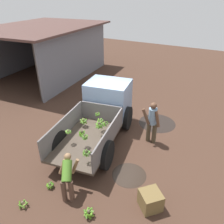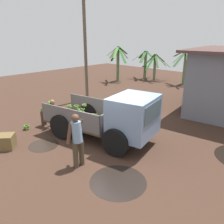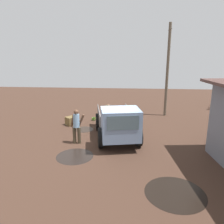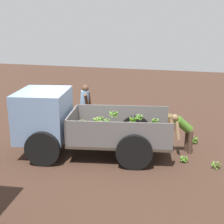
{
  "view_description": "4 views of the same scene",
  "coord_description": "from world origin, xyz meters",
  "px_view_note": "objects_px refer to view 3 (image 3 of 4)",
  "views": [
    {
      "loc": [
        -6.58,
        -3.99,
        5.18
      ],
      "look_at": [
        -0.45,
        -0.43,
        1.27
      ],
      "focal_mm": 35.0,
      "sensor_mm": 36.0,
      "label": 1
    },
    {
      "loc": [
        5.09,
        -5.44,
        3.92
      ],
      "look_at": [
        -0.52,
        0.52,
        1.04
      ],
      "focal_mm": 35.0,
      "sensor_mm": 36.0,
      "label": 2
    },
    {
      "loc": [
        10.23,
        0.81,
        4.34
      ],
      "look_at": [
        -0.98,
        -0.14,
        1.34
      ],
      "focal_mm": 35.0,
      "sensor_mm": 36.0,
      "label": 3
    },
    {
      "loc": [
        -3.8,
        8.38,
        3.83
      ],
      "look_at": [
        -1.31,
        -0.13,
        1.3
      ],
      "focal_mm": 50.0,
      "sensor_mm": 36.0,
      "label": 4
    }
  ],
  "objects_px": {
    "banana_bunch_on_ground_0": "(117,120)",
    "banana_bunch_on_ground_1": "(120,117)",
    "cargo_truck": "(119,124)",
    "banana_bunch_on_ground_2": "(94,118)",
    "person_foreground_visitor": "(77,125)",
    "utility_pole": "(167,70)",
    "person_worker_loading": "(106,111)",
    "wooden_crate_0": "(71,121)"
  },
  "relations": [
    {
      "from": "person_foreground_visitor",
      "to": "cargo_truck",
      "type": "bearing_deg",
      "value": -89.38
    },
    {
      "from": "cargo_truck",
      "to": "person_worker_loading",
      "type": "height_order",
      "value": "cargo_truck"
    },
    {
      "from": "banana_bunch_on_ground_1",
      "to": "person_foreground_visitor",
      "type": "bearing_deg",
      "value": -22.91
    },
    {
      "from": "utility_pole",
      "to": "person_worker_loading",
      "type": "bearing_deg",
      "value": -63.82
    },
    {
      "from": "utility_pole",
      "to": "banana_bunch_on_ground_2",
      "type": "distance_m",
      "value": 6.09
    },
    {
      "from": "person_foreground_visitor",
      "to": "banana_bunch_on_ground_0",
      "type": "relative_size",
      "value": 7.06
    },
    {
      "from": "utility_pole",
      "to": "banana_bunch_on_ground_1",
      "type": "xyz_separation_m",
      "value": [
        1.03,
        -3.23,
        -3.13
      ]
    },
    {
      "from": "cargo_truck",
      "to": "banana_bunch_on_ground_1",
      "type": "height_order",
      "value": "cargo_truck"
    },
    {
      "from": "person_foreground_visitor",
      "to": "wooden_crate_0",
      "type": "distance_m",
      "value": 3.08
    },
    {
      "from": "person_worker_loading",
      "to": "wooden_crate_0",
      "type": "bearing_deg",
      "value": -101.89
    },
    {
      "from": "banana_bunch_on_ground_1",
      "to": "cargo_truck",
      "type": "bearing_deg",
      "value": 2.13
    },
    {
      "from": "cargo_truck",
      "to": "person_worker_loading",
      "type": "distance_m",
      "value": 3.66
    },
    {
      "from": "person_worker_loading",
      "to": "wooden_crate_0",
      "type": "distance_m",
      "value": 2.35
    },
    {
      "from": "utility_pole",
      "to": "cargo_truck",
      "type": "bearing_deg",
      "value": -29.09
    },
    {
      "from": "banana_bunch_on_ground_0",
      "to": "banana_bunch_on_ground_2",
      "type": "distance_m",
      "value": 1.58
    },
    {
      "from": "person_worker_loading",
      "to": "banana_bunch_on_ground_0",
      "type": "relative_size",
      "value": 5.13
    },
    {
      "from": "banana_bunch_on_ground_1",
      "to": "utility_pole",
      "type": "bearing_deg",
      "value": 107.72
    },
    {
      "from": "utility_pole",
      "to": "banana_bunch_on_ground_2",
      "type": "bearing_deg",
      "value": -71.14
    },
    {
      "from": "person_worker_loading",
      "to": "banana_bunch_on_ground_2",
      "type": "relative_size",
      "value": 3.99
    },
    {
      "from": "person_foreground_visitor",
      "to": "banana_bunch_on_ground_0",
      "type": "xyz_separation_m",
      "value": [
        -3.67,
        1.75,
        -0.86
      ]
    },
    {
      "from": "wooden_crate_0",
      "to": "person_foreground_visitor",
      "type": "bearing_deg",
      "value": 21.18
    },
    {
      "from": "utility_pole",
      "to": "banana_bunch_on_ground_0",
      "type": "xyz_separation_m",
      "value": [
        1.89,
        -3.4,
        -3.14
      ]
    },
    {
      "from": "cargo_truck",
      "to": "banana_bunch_on_ground_2",
      "type": "relative_size",
      "value": 15.04
    },
    {
      "from": "person_foreground_visitor",
      "to": "banana_bunch_on_ground_2",
      "type": "xyz_separation_m",
      "value": [
        -3.87,
        0.19,
        -0.82
      ]
    },
    {
      "from": "cargo_truck",
      "to": "person_worker_loading",
      "type": "relative_size",
      "value": 3.77
    },
    {
      "from": "cargo_truck",
      "to": "banana_bunch_on_ground_2",
      "type": "bearing_deg",
      "value": -164.76
    },
    {
      "from": "person_foreground_visitor",
      "to": "person_worker_loading",
      "type": "distance_m",
      "value": 3.74
    },
    {
      "from": "banana_bunch_on_ground_0",
      "to": "banana_bunch_on_ground_1",
      "type": "relative_size",
      "value": 0.93
    },
    {
      "from": "utility_pole",
      "to": "wooden_crate_0",
      "type": "relative_size",
      "value": 11.8
    },
    {
      "from": "wooden_crate_0",
      "to": "banana_bunch_on_ground_2",
      "type": "bearing_deg",
      "value": 130.24
    },
    {
      "from": "banana_bunch_on_ground_0",
      "to": "utility_pole",
      "type": "bearing_deg",
      "value": 119.15
    },
    {
      "from": "banana_bunch_on_ground_0",
      "to": "cargo_truck",
      "type": "bearing_deg",
      "value": 5.27
    },
    {
      "from": "banana_bunch_on_ground_2",
      "to": "banana_bunch_on_ground_0",
      "type": "bearing_deg",
      "value": 82.68
    },
    {
      "from": "cargo_truck",
      "to": "banana_bunch_on_ground_0",
      "type": "relative_size",
      "value": 19.34
    },
    {
      "from": "banana_bunch_on_ground_0",
      "to": "person_worker_loading",
      "type": "bearing_deg",
      "value": -81.3
    },
    {
      "from": "person_worker_loading",
      "to": "utility_pole",
      "type": "bearing_deg",
      "value": 84.64
    },
    {
      "from": "person_foreground_visitor",
      "to": "banana_bunch_on_ground_1",
      "type": "relative_size",
      "value": 6.58
    },
    {
      "from": "cargo_truck",
      "to": "wooden_crate_0",
      "type": "xyz_separation_m",
      "value": [
        -2.73,
        -3.17,
        -0.76
      ]
    },
    {
      "from": "banana_bunch_on_ground_1",
      "to": "banana_bunch_on_ground_2",
      "type": "distance_m",
      "value": 1.85
    },
    {
      "from": "person_foreground_visitor",
      "to": "banana_bunch_on_ground_2",
      "type": "distance_m",
      "value": 3.97
    },
    {
      "from": "banana_bunch_on_ground_2",
      "to": "cargo_truck",
      "type": "bearing_deg",
      "value": 26.44
    },
    {
      "from": "banana_bunch_on_ground_1",
      "to": "wooden_crate_0",
      "type": "xyz_separation_m",
      "value": [
        1.74,
        -3.0,
        0.15
      ]
    }
  ]
}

